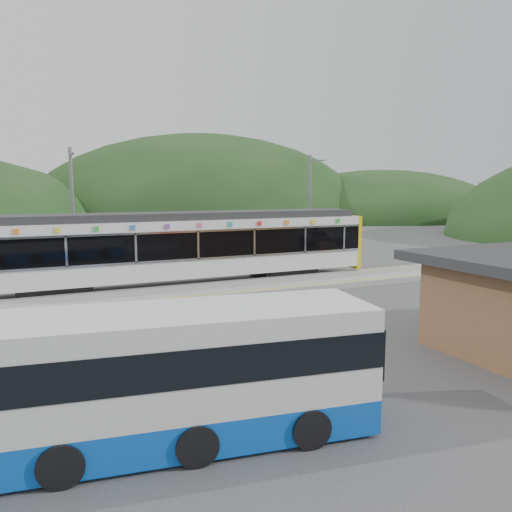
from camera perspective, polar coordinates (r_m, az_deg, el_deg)
name	(u,v)px	position (r m, az deg, el deg)	size (l,w,h in m)	color
ground	(272,306)	(21.22, 1.80, -5.76)	(120.00, 120.00, 0.00)	#4C4C4F
hills	(326,276)	(28.75, 8.05, -2.26)	(146.00, 149.00, 26.00)	#1E3D19
platform	(241,289)	(24.10, -1.76, -3.76)	(26.00, 3.20, 0.30)	#9E9E99
yellow_line	(252,290)	(22.91, -0.47, -3.96)	(26.00, 0.10, 0.01)	yellow
train	(180,246)	(25.58, -8.71, 1.17)	(20.44, 3.01, 3.74)	black
catenary_mast_west	(73,214)	(27.08, -20.17, 4.51)	(0.18, 1.80, 7.00)	slate
catenary_mast_east	(310,209)	(31.55, 6.15, 5.33)	(0.18, 1.80, 7.00)	slate
bus	(127,384)	(10.07, -14.49, -13.98)	(9.86, 3.64, 2.63)	blue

